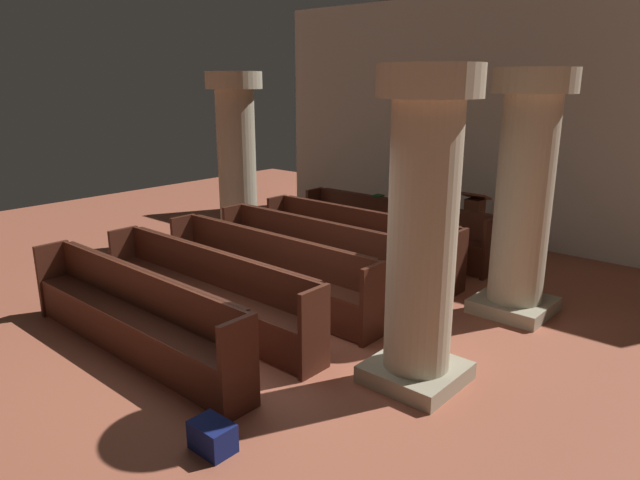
# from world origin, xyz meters

# --- Properties ---
(ground_plane) EXTENTS (19.20, 19.20, 0.00)m
(ground_plane) POSITION_xyz_m (0.00, 0.00, 0.00)
(ground_plane) COLOR #AD5B42
(back_wall) EXTENTS (10.00, 0.16, 4.50)m
(back_wall) POSITION_xyz_m (0.00, 6.08, 2.25)
(back_wall) COLOR silver
(back_wall) RESTS_ON ground
(pew_row_0) EXTENTS (3.70, 0.47, 0.95)m
(pew_row_0) POSITION_xyz_m (-0.77, 3.99, 0.51)
(pew_row_0) COLOR #4C2316
(pew_row_0) RESTS_ON ground
(pew_row_1) EXTENTS (3.70, 0.46, 0.95)m
(pew_row_1) POSITION_xyz_m (-0.77, 2.98, 0.51)
(pew_row_1) COLOR #4C2316
(pew_row_1) RESTS_ON ground
(pew_row_2) EXTENTS (3.70, 0.46, 0.95)m
(pew_row_2) POSITION_xyz_m (-0.77, 1.96, 0.51)
(pew_row_2) COLOR #4C2316
(pew_row_2) RESTS_ON ground
(pew_row_3) EXTENTS (3.70, 0.47, 0.95)m
(pew_row_3) POSITION_xyz_m (-0.77, 0.95, 0.51)
(pew_row_3) COLOR #4C2316
(pew_row_3) RESTS_ON ground
(pew_row_4) EXTENTS (3.70, 0.46, 0.95)m
(pew_row_4) POSITION_xyz_m (-0.77, -0.07, 0.51)
(pew_row_4) COLOR #4C2316
(pew_row_4) RESTS_ON ground
(pew_row_5) EXTENTS (3.70, 0.46, 0.95)m
(pew_row_5) POSITION_xyz_m (-0.77, -1.08, 0.51)
(pew_row_5) COLOR #4C2316
(pew_row_5) RESTS_ON ground
(pillar_aisle_side) EXTENTS (1.01, 1.01, 3.12)m
(pillar_aisle_side) POSITION_xyz_m (1.92, 2.90, 1.63)
(pillar_aisle_side) COLOR tan
(pillar_aisle_side) RESTS_ON ground
(pillar_far_side) EXTENTS (1.01, 1.01, 3.12)m
(pillar_far_side) POSITION_xyz_m (-3.41, 2.75, 1.63)
(pillar_far_side) COLOR tan
(pillar_far_side) RESTS_ON ground
(pillar_aisle_rear) EXTENTS (0.97, 0.97, 3.12)m
(pillar_aisle_rear) POSITION_xyz_m (1.92, 0.49, 1.63)
(pillar_aisle_rear) COLOR tan
(pillar_aisle_rear) RESTS_ON ground
(lectern) EXTENTS (0.48, 0.45, 1.08)m
(lectern) POSITION_xyz_m (0.20, 5.10, 0.45)
(lectern) COLOR #562B1A
(lectern) RESTS_ON ground
(hymn_book) EXTENTS (0.15, 0.19, 0.03)m
(hymn_book) POSITION_xyz_m (-1.23, 4.18, 0.96)
(hymn_book) COLOR #194723
(hymn_book) RESTS_ON pew_row_0
(kneeler_box_navy) EXTENTS (0.37, 0.26, 0.25)m
(kneeler_box_navy) POSITION_xyz_m (1.27, -1.60, 0.13)
(kneeler_box_navy) COLOR navy
(kneeler_box_navy) RESTS_ON ground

